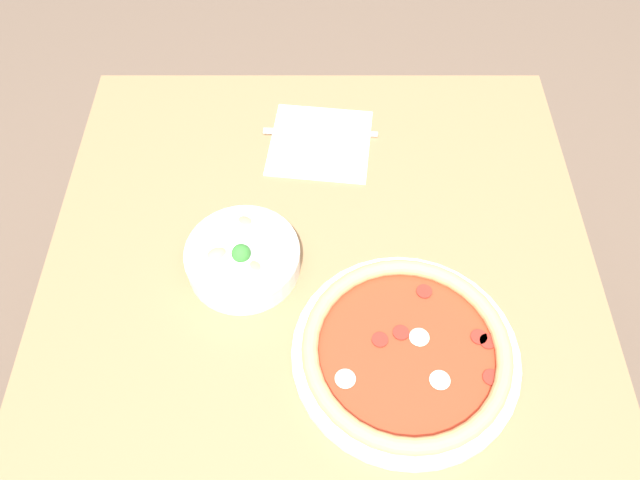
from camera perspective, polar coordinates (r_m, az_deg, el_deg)
The scene contains 7 objects.
ground_plane at distance 1.72m, azimuth -0.04°, elevation -18.48°, with size 8.00×8.00×0.00m, color brown.
dining_table at distance 1.12m, azimuth -0.06°, elevation -9.07°, with size 1.16×0.95×0.75m.
pizza at distance 0.99m, azimuth 7.81°, elevation -10.02°, with size 0.36×0.36×0.04m.
bowl at distance 1.06m, azimuth -7.13°, elevation -1.58°, with size 0.19×0.19×0.07m.
napkin at distance 1.25m, azimuth -0.02°, elevation 8.89°, with size 0.22×0.22×0.00m.
fork at distance 1.23m, azimuth 0.07°, elevation 8.04°, with size 0.02×0.18×0.00m.
knife at distance 1.27m, azimuth 0.44°, elevation 9.79°, with size 0.02×0.23×0.01m.
Camera 1 is at (-0.49, -0.00, 1.65)m, focal length 35.00 mm.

